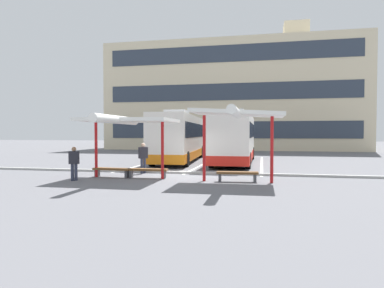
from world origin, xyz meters
name	(u,v)px	position (x,y,z in m)	size (l,w,h in m)	color
ground_plane	(183,175)	(0.00, 0.00, 0.00)	(160.00, 160.00, 0.00)	slate
terminal_building	(234,98)	(0.04, 31.06, 7.09)	(33.46, 11.85, 16.89)	beige
coach_bus_0	(180,138)	(-2.14, 8.31, 1.80)	(3.27, 11.86, 3.79)	silver
coach_bus_1	(235,138)	(2.07, 7.66, 1.78)	(2.58, 10.92, 3.74)	silver
lane_stripe_0	(152,162)	(-3.99, 7.10, 0.00)	(0.16, 14.00, 0.01)	white
lane_stripe_1	(205,163)	(0.00, 7.10, 0.00)	(0.16, 14.00, 0.01)	white
lane_stripe_2	(262,164)	(3.99, 7.10, 0.00)	(0.16, 14.00, 0.01)	white
waiting_shelter_0	(126,121)	(-2.28, -1.92, 2.71)	(4.39, 5.00, 2.92)	red
bench_0	(112,170)	(-3.18, -1.57, 0.34)	(1.95, 0.55, 0.45)	brown
bench_1	(147,171)	(-1.38, -1.51, 0.34)	(1.96, 0.51, 0.45)	brown
waiting_shelter_1	(237,115)	(2.94, -2.24, 2.94)	(3.96, 4.35, 3.21)	red
bench_2	(237,174)	(2.94, -1.94, 0.34)	(1.86, 0.58, 0.45)	brown
platform_kerb	(185,173)	(0.00, 0.53, 0.06)	(44.00, 0.24, 0.12)	#ADADA8
waiting_passenger_0	(143,156)	(-2.23, 0.26, 0.94)	(0.50, 0.48, 1.63)	#33384C
waiting_passenger_1	(74,161)	(-4.34, -3.04, 0.87)	(0.49, 0.36, 1.53)	#33384C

